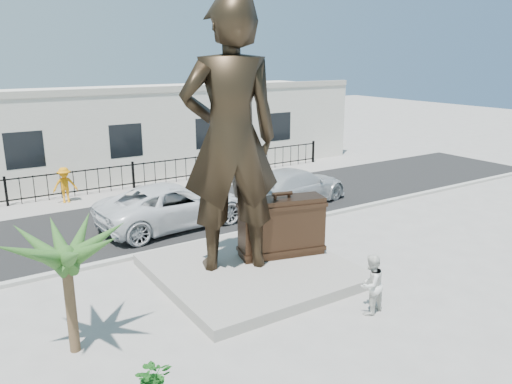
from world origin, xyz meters
TOP-DOWN VIEW (x-y plane):
  - ground at (0.00, 0.00)m, footprint 100.00×100.00m
  - street at (0.00, 8.00)m, footprint 40.00×7.00m
  - curb at (0.00, 4.50)m, footprint 40.00×0.25m
  - far_sidewalk at (0.00, 12.00)m, footprint 40.00×2.50m
  - plinth at (-0.50, 1.50)m, footprint 5.20×5.20m
  - fence at (0.00, 12.80)m, footprint 22.00×0.10m
  - building at (0.00, 17.00)m, footprint 28.00×7.00m
  - statue at (-0.95, 1.81)m, footprint 3.09×2.52m
  - suitcase at (0.71, 1.68)m, footprint 2.65×1.40m
  - tourist at (0.78, -1.97)m, footprint 0.84×0.71m
  - car_white at (-0.56, 6.71)m, footprint 5.90×3.06m
  - car_silver at (4.85, 6.50)m, footprint 5.70×3.36m
  - worker at (-3.29, 12.01)m, footprint 1.06×0.69m
  - palm_tree at (-5.75, 0.28)m, footprint 1.80×1.80m
  - shrub at (-5.04, -2.53)m, footprint 0.77×0.71m

SIDE VIEW (x-z plane):
  - ground at x=0.00m, z-range 0.00..0.00m
  - palm_tree at x=-5.75m, z-range -1.60..1.60m
  - street at x=0.00m, z-range 0.00..0.01m
  - far_sidewalk at x=0.00m, z-range 0.00..0.02m
  - curb at x=0.00m, z-range 0.00..0.12m
  - plinth at x=-0.50m, z-range 0.00..0.30m
  - fence at x=0.00m, z-range 0.00..1.20m
  - shrub at x=-5.04m, z-range 0.40..1.11m
  - tourist at x=0.78m, z-range 0.00..1.52m
  - car_silver at x=4.85m, z-range 0.01..1.56m
  - worker at x=-3.29m, z-range 0.02..1.57m
  - car_white at x=-0.56m, z-range 0.01..1.60m
  - suitcase at x=0.71m, z-range 0.30..2.08m
  - building at x=0.00m, z-range 0.00..4.40m
  - statue at x=-0.95m, z-range 0.30..7.63m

